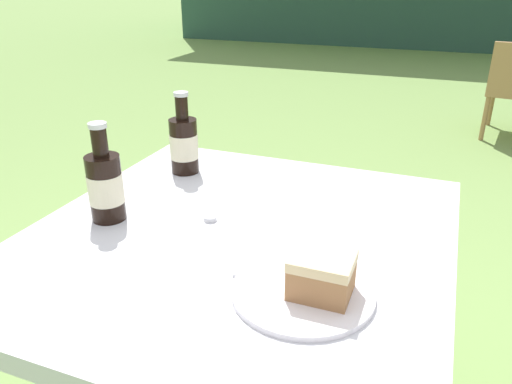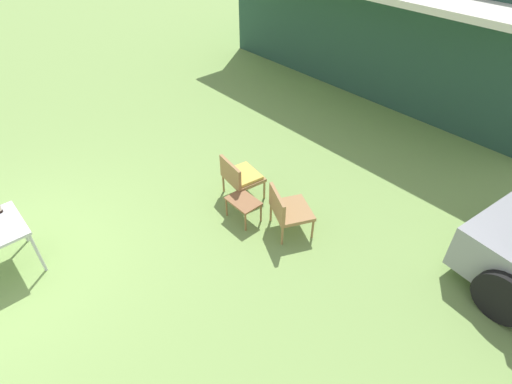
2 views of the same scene
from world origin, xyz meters
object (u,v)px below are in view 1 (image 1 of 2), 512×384
(cola_bottle_near, at_px, (184,143))
(cola_bottle_far, at_px, (105,185))
(cake_on_plate, at_px, (312,283))
(patio_table, at_px, (239,261))

(cola_bottle_near, relative_size, cola_bottle_far, 1.00)
(cola_bottle_near, xyz_separation_m, cola_bottle_far, (-0.02, -0.30, 0.00))
(cake_on_plate, bearing_deg, cola_bottle_far, 166.74)
(patio_table, xyz_separation_m, cola_bottle_near, (-0.27, 0.26, 0.15))
(patio_table, bearing_deg, cola_bottle_far, -171.39)
(cake_on_plate, bearing_deg, patio_table, 141.59)
(cola_bottle_far, bearing_deg, cake_on_plate, -13.26)
(patio_table, height_order, cola_bottle_far, cola_bottle_far)
(patio_table, height_order, cake_on_plate, cake_on_plate)
(cola_bottle_near, height_order, cola_bottle_far, same)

